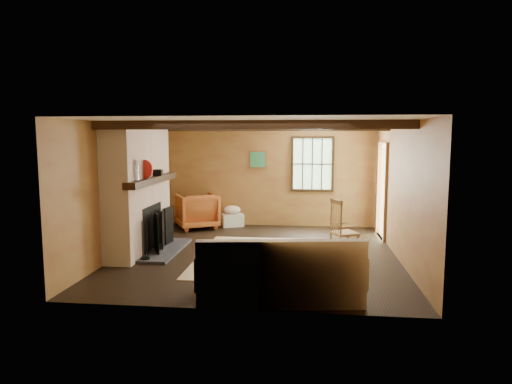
# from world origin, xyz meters

# --- Properties ---
(ground) EXTENTS (5.50, 5.50, 0.00)m
(ground) POSITION_xyz_m (0.00, 0.00, 0.00)
(ground) COLOR black
(ground) RESTS_ON ground
(room_envelope) EXTENTS (5.02, 5.52, 2.44)m
(room_envelope) POSITION_xyz_m (0.22, 0.26, 1.63)
(room_envelope) COLOR olive
(room_envelope) RESTS_ON ground
(fireplace) EXTENTS (1.02, 2.30, 2.40)m
(fireplace) POSITION_xyz_m (-2.23, -0.00, 1.10)
(fireplace) COLOR #AC6342
(fireplace) RESTS_ON ground
(rug) EXTENTS (2.50, 3.00, 0.01)m
(rug) POSITION_xyz_m (0.20, -0.20, 0.00)
(rug) COLOR #CBAD87
(rug) RESTS_ON ground
(rocking_chair) EXTENTS (0.84, 0.67, 1.04)m
(rocking_chair) POSITION_xyz_m (1.54, 0.12, 0.44)
(rocking_chair) COLOR tan
(rocking_chair) RESTS_ON ground
(sofa) EXTENTS (2.28, 1.24, 0.88)m
(sofa) POSITION_xyz_m (0.54, -2.29, 0.31)
(sofa) COLOR white
(sofa) RESTS_ON ground
(firewood_pile) EXTENTS (0.64, 0.12, 0.23)m
(firewood_pile) POSITION_xyz_m (-2.00, 2.56, 0.12)
(firewood_pile) COLOR brown
(firewood_pile) RESTS_ON ground
(laundry_basket) EXTENTS (0.61, 0.55, 0.30)m
(laundry_basket) POSITION_xyz_m (-0.90, 2.53, 0.15)
(laundry_basket) COLOR silver
(laundry_basket) RESTS_ON ground
(basket_pillow) EXTENTS (0.46, 0.40, 0.20)m
(basket_pillow) POSITION_xyz_m (-0.90, 2.53, 0.40)
(basket_pillow) COLOR white
(basket_pillow) RESTS_ON laundry_basket
(armchair) EXTENTS (1.20, 1.21, 0.83)m
(armchair) POSITION_xyz_m (-1.68, 2.19, 0.41)
(armchair) COLOR #BF6026
(armchair) RESTS_ON ground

